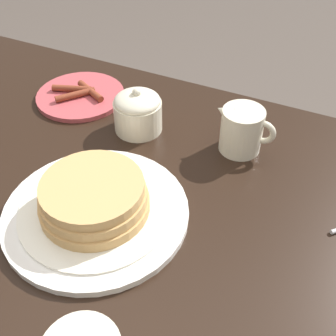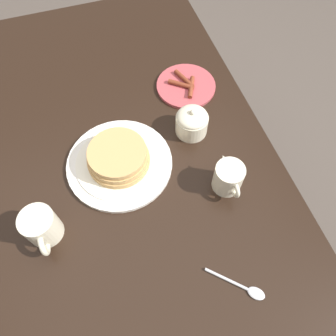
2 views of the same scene
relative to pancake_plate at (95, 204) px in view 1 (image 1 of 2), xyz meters
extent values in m
cube|color=black|center=(-0.06, 0.00, -0.04)|extent=(1.36, 0.86, 0.03)
cylinder|color=white|center=(0.00, 0.00, -0.02)|extent=(0.29, 0.29, 0.01)
cylinder|color=white|center=(0.00, 0.00, -0.01)|extent=(0.24, 0.24, 0.00)
cylinder|color=tan|center=(0.00, 0.00, 0.00)|extent=(0.17, 0.17, 0.02)
cylinder|color=tan|center=(0.00, 0.00, 0.02)|extent=(0.16, 0.16, 0.02)
cylinder|color=tan|center=(0.00, 0.00, 0.03)|extent=(0.16, 0.16, 0.02)
cylinder|color=#B2474C|center=(-0.21, 0.27, -0.02)|extent=(0.19, 0.19, 0.01)
cylinder|color=brown|center=(-0.23, 0.27, -0.01)|extent=(0.08, 0.04, 0.01)
cylinder|color=brown|center=(-0.19, 0.28, -0.01)|extent=(0.08, 0.05, 0.01)
cylinder|color=brown|center=(-0.21, 0.25, -0.01)|extent=(0.06, 0.07, 0.01)
cylinder|color=beige|center=(0.15, 0.25, 0.02)|extent=(0.08, 0.08, 0.08)
cone|color=beige|center=(0.11, 0.25, 0.05)|extent=(0.04, 0.03, 0.04)
torus|color=beige|center=(0.19, 0.25, 0.02)|extent=(0.05, 0.01, 0.05)
cylinder|color=beige|center=(-0.05, 0.23, 0.00)|extent=(0.09, 0.09, 0.06)
ellipsoid|color=beige|center=(-0.05, 0.23, 0.04)|extent=(0.09, 0.09, 0.03)
sphere|color=beige|center=(-0.05, 0.23, 0.06)|extent=(0.02, 0.02, 0.02)
camera|label=1|loc=(0.29, -0.35, 0.47)|focal=45.00mm
camera|label=2|loc=(0.47, -0.02, 0.76)|focal=35.00mm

